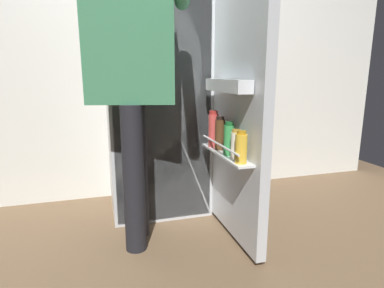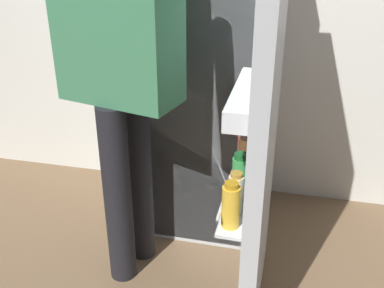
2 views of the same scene
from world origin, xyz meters
TOP-DOWN VIEW (x-y plane):
  - ground_plane at (0.00, 0.00)m, footprint 5.10×5.10m
  - kitchen_wall at (0.00, 0.90)m, footprint 4.40×0.10m
  - refrigerator at (0.03, 0.49)m, footprint 0.74×1.27m
  - person at (-0.21, 0.04)m, footprint 0.58×0.84m

SIDE VIEW (x-z plane):
  - ground_plane at x=0.00m, z-range 0.00..0.00m
  - refrigerator at x=0.03m, z-range 0.00..1.72m
  - person at x=-0.21m, z-range 0.18..1.86m
  - kitchen_wall at x=0.00m, z-range 0.00..2.70m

